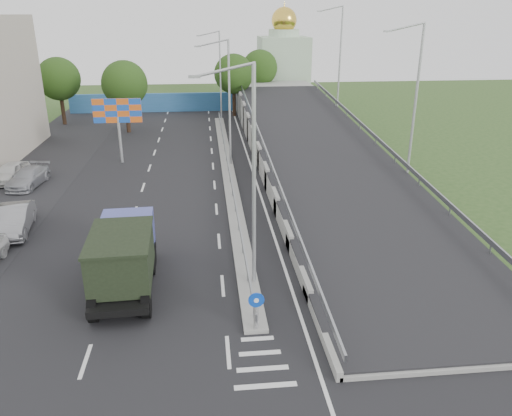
{
  "coord_description": "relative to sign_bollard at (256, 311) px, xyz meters",
  "views": [
    {
      "loc": [
        -1.76,
        -14.74,
        12.06
      ],
      "look_at": [
        0.85,
        10.39,
        2.2
      ],
      "focal_mm": 35.0,
      "sensor_mm": 36.0,
      "label": 1
    }
  ],
  "objects": [
    {
      "name": "lamp_post_near",
      "position": [
        0.11,
        3.83,
        4.77
      ],
      "size": [
        2.74,
        0.18,
        10.08
      ],
      "color": "#B2B5B7",
      "rests_on": "median"
    },
    {
      "name": "dump_truck",
      "position": [
        -5.7,
        4.29,
        0.65
      ],
      "size": [
        2.87,
        6.99,
        3.04
      ],
      "rotation": [
        0.0,
        0.0,
        0.04
      ],
      "color": "black",
      "rests_on": "ground"
    },
    {
      "name": "lamp_post_far",
      "position": [
        0.11,
        43.83,
        4.77
      ],
      "size": [
        2.74,
        0.18,
        10.08
      ],
      "color": "#B2B5B7",
      "rests_on": "median"
    },
    {
      "name": "ground",
      "position": [
        0.0,
        -2.17,
        -1.03
      ],
      "size": [
        160.0,
        160.0,
        0.0
      ],
      "primitive_type": "plane",
      "color": "#2D4C1E",
      "rests_on": "ground"
    },
    {
      "name": "tree_median_far",
      "position": [
        2.0,
        45.83,
        4.14
      ],
      "size": [
        4.8,
        4.8,
        7.6
      ],
      "color": "black",
      "rests_on": "ground"
    },
    {
      "name": "sign_bollard",
      "position": [
        0.0,
        0.0,
        0.0
      ],
      "size": [
        0.64,
        0.23,
        1.67
      ],
      "color": "black",
      "rests_on": "median"
    },
    {
      "name": "tree_ramp_far",
      "position": [
        6.0,
        52.83,
        4.14
      ],
      "size": [
        4.8,
        4.8,
        7.6
      ],
      "color": "black",
      "rests_on": "ground"
    },
    {
      "name": "parked_car_d",
      "position": [
        -15.03,
        20.13,
        -0.36
      ],
      "size": [
        2.49,
        4.84,
        1.34
      ],
      "primitive_type": "imported",
      "rotation": [
        0.0,
        0.0,
        -0.13
      ],
      "color": "#999AA1",
      "rests_on": "ground"
    },
    {
      "name": "overpass_ramp",
      "position": [
        7.5,
        21.83,
        0.72
      ],
      "size": [
        10.0,
        50.0,
        3.5
      ],
      "color": "gray",
      "rests_on": "ground"
    },
    {
      "name": "median",
      "position": [
        0.0,
        21.83,
        -0.93
      ],
      "size": [
        1.0,
        44.0,
        0.2
      ],
      "primitive_type": "cube",
      "color": "gray",
      "rests_on": "ground"
    },
    {
      "name": "blue_wall",
      "position": [
        -4.0,
        49.83,
        0.17
      ],
      "size": [
        30.0,
        0.5,
        2.4
      ],
      "primitive_type": "cube",
      "color": "#265B8B",
      "rests_on": "ground"
    },
    {
      "name": "median_guardrail",
      "position": [
        0.0,
        21.83,
        -0.28
      ],
      "size": [
        0.09,
        44.0,
        0.71
      ],
      "color": "gray",
      "rests_on": "median"
    },
    {
      "name": "parked_car_b",
      "position": [
        -13.1,
        11.41,
        -0.24
      ],
      "size": [
        2.29,
        4.97,
        1.58
      ],
      "primitive_type": "imported",
      "rotation": [
        0.0,
        0.0,
        0.13
      ],
      "color": "gray",
      "rests_on": "ground"
    },
    {
      "name": "road_surface",
      "position": [
        -3.0,
        17.83,
        -1.03
      ],
      "size": [
        26.0,
        90.0,
        0.04
      ],
      "primitive_type": "cube",
      "color": "black",
      "rests_on": "ground"
    },
    {
      "name": "parking_strip",
      "position": [
        -16.0,
        17.83,
        -1.03
      ],
      "size": [
        8.0,
        90.0,
        0.05
      ],
      "primitive_type": "cube",
      "color": "black",
      "rests_on": "ground"
    },
    {
      "name": "tree_left_mid",
      "position": [
        -10.0,
        37.83,
        4.14
      ],
      "size": [
        4.8,
        4.8,
        7.6
      ],
      "color": "black",
      "rests_on": "ground"
    },
    {
      "name": "tree_left_far",
      "position": [
        -18.0,
        42.83,
        4.14
      ],
      "size": [
        4.8,
        4.8,
        7.6
      ],
      "color": "black",
      "rests_on": "ground"
    },
    {
      "name": "lamp_post_mid",
      "position": [
        0.11,
        23.83,
        4.77
      ],
      "size": [
        2.74,
        0.18,
        10.08
      ],
      "color": "#B2B5B7",
      "rests_on": "median"
    },
    {
      "name": "billboard",
      "position": [
        -9.0,
        25.83,
        3.15
      ],
      "size": [
        4.0,
        0.24,
        5.5
      ],
      "color": "#B2B5B7",
      "rests_on": "ground"
    },
    {
      "name": "church",
      "position": [
        10.0,
        57.83,
        4.28
      ],
      "size": [
        7.0,
        7.0,
        13.8
      ],
      "color": "#B2CCAD",
      "rests_on": "ground"
    },
    {
      "name": "parked_car_e",
      "position": [
        -16.73,
        21.42,
        -0.32
      ],
      "size": [
        2.15,
        4.37,
        1.43
      ],
      "primitive_type": "imported",
      "rotation": [
        0.0,
        0.0,
        -0.11
      ],
      "color": "silver",
      "rests_on": "ground"
    }
  ]
}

